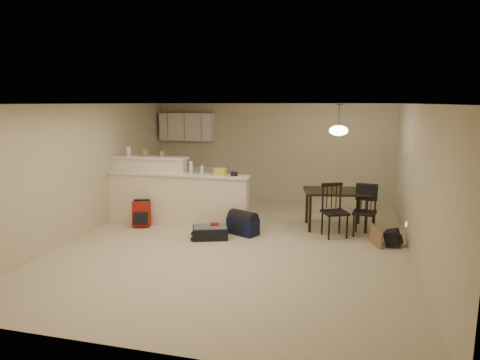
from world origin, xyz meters
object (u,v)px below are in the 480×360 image
(red_backpack, at_px, (142,214))
(pendant_lamp, at_px, (339,130))
(navy_duffel, at_px, (243,226))
(dining_chair_near, at_px, (335,211))
(black_daypack, at_px, (393,238))
(suitcase, at_px, (210,233))
(dining_table, at_px, (336,195))
(dining_chair_far, at_px, (365,211))

(red_backpack, bearing_deg, pendant_lamp, -4.40)
(navy_duffel, bearing_deg, dining_chair_near, 34.15)
(dining_chair_near, xyz_separation_m, red_backpack, (-3.88, -0.28, -0.24))
(red_backpack, relative_size, black_daypack, 1.66)
(navy_duffel, height_order, black_daypack, navy_duffel)
(dining_chair_near, distance_m, suitcase, 2.39)
(pendant_lamp, xyz_separation_m, navy_duffel, (-1.71, -0.88, -1.83))
(black_daypack, bearing_deg, suitcase, 112.26)
(dining_table, xyz_separation_m, black_daypack, (1.04, -0.88, -0.55))
(dining_table, height_order, black_daypack, dining_table)
(pendant_lamp, relative_size, dining_chair_near, 0.61)
(pendant_lamp, bearing_deg, red_backpack, -167.23)
(dining_table, bearing_deg, navy_duffel, -163.70)
(dining_chair_near, bearing_deg, navy_duffel, 163.29)
(dining_table, distance_m, pendant_lamp, 1.30)
(dining_chair_near, bearing_deg, pendant_lamp, 65.19)
(red_backpack, height_order, black_daypack, red_backpack)
(red_backpack, distance_m, black_daypack, 4.91)
(dining_chair_far, bearing_deg, red_backpack, -164.98)
(red_backpack, xyz_separation_m, navy_duffel, (2.15, 0.00, -0.10))
(navy_duffel, bearing_deg, red_backpack, -154.94)
(dining_table, bearing_deg, red_backpack, -178.02)
(navy_duffel, bearing_deg, dining_table, 52.15)
(pendant_lamp, distance_m, suitcase, 3.20)
(pendant_lamp, height_order, navy_duffel, pendant_lamp)
(dining_chair_near, height_order, suitcase, dining_chair_near)
(dining_chair_near, relative_size, dining_chair_far, 1.05)
(suitcase, bearing_deg, black_daypack, -12.50)
(suitcase, xyz_separation_m, black_daypack, (3.29, 0.40, 0.03))
(dining_chair_near, relative_size, navy_duffel, 1.73)
(dining_chair_far, relative_size, red_backpack, 1.83)
(pendant_lamp, xyz_separation_m, black_daypack, (1.04, -0.88, -1.85))
(suitcase, bearing_deg, dining_chair_near, -2.76)
(pendant_lamp, xyz_separation_m, dining_chair_near, (0.01, -0.60, -1.48))
(pendant_lamp, distance_m, dining_chair_near, 1.60)
(dining_table, bearing_deg, black_daypack, -50.91)
(dining_table, xyz_separation_m, suitcase, (-2.25, -1.28, -0.58))
(pendant_lamp, bearing_deg, suitcase, -150.34)
(dining_chair_near, height_order, navy_duffel, dining_chair_near)
(navy_duffel, bearing_deg, pendant_lamp, 52.15)
(dining_table, bearing_deg, suitcase, -161.13)
(dining_chair_far, relative_size, navy_duffel, 1.64)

